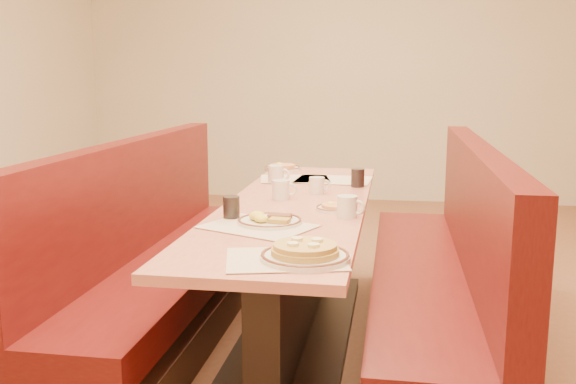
% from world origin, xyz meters
% --- Properties ---
extents(ground, '(8.00, 8.00, 0.00)m').
position_xyz_m(ground, '(0.00, 0.00, 0.00)').
color(ground, '#9E6647').
rests_on(ground, ground).
extents(diner_table, '(0.70, 2.50, 0.75)m').
position_xyz_m(diner_table, '(0.00, 0.00, 0.37)').
color(diner_table, black).
rests_on(diner_table, ground).
extents(booth_left, '(0.55, 2.50, 1.05)m').
position_xyz_m(booth_left, '(-0.73, 0.00, 0.36)').
color(booth_left, '#4C3326').
rests_on(booth_left, ground).
extents(booth_right, '(0.55, 2.50, 1.05)m').
position_xyz_m(booth_right, '(0.73, 0.00, 0.36)').
color(booth_right, '#4C3326').
rests_on(booth_right, ground).
extents(placemat_near_left, '(0.53, 0.48, 0.00)m').
position_xyz_m(placemat_near_left, '(-0.08, -0.55, 0.75)').
color(placemat_near_left, beige).
rests_on(placemat_near_left, diner_table).
extents(placemat_near_right, '(0.48, 0.40, 0.00)m').
position_xyz_m(placemat_near_right, '(0.12, -1.01, 0.75)').
color(placemat_near_right, beige).
rests_on(placemat_near_right, diner_table).
extents(placemat_far_left, '(0.47, 0.39, 0.00)m').
position_xyz_m(placemat_far_left, '(-0.12, 0.73, 0.75)').
color(placemat_far_left, beige).
rests_on(placemat_far_left, diner_table).
extents(placemat_far_right, '(0.47, 0.36, 0.00)m').
position_xyz_m(placemat_far_right, '(0.12, 0.73, 0.75)').
color(placemat_far_right, beige).
rests_on(placemat_far_right, diner_table).
extents(pancake_plate, '(0.32, 0.32, 0.07)m').
position_xyz_m(pancake_plate, '(0.19, -1.00, 0.77)').
color(pancake_plate, silver).
rests_on(pancake_plate, diner_table).
extents(eggs_plate, '(0.28, 0.28, 0.06)m').
position_xyz_m(eggs_plate, '(-0.04, -0.48, 0.77)').
color(eggs_plate, silver).
rests_on(eggs_plate, diner_table).
extents(extra_plate_mid, '(0.19, 0.19, 0.04)m').
position_xyz_m(extra_plate_mid, '(0.21, -0.15, 0.76)').
color(extra_plate_mid, silver).
rests_on(extra_plate_mid, diner_table).
extents(extra_plate_far, '(0.24, 0.24, 0.05)m').
position_xyz_m(extra_plate_far, '(-0.26, 1.10, 0.77)').
color(extra_plate_far, silver).
rests_on(extra_plate_far, diner_table).
extents(coffee_mug_a, '(0.13, 0.09, 0.10)m').
position_xyz_m(coffee_mug_a, '(0.28, -0.29, 0.80)').
color(coffee_mug_a, silver).
rests_on(coffee_mug_a, diner_table).
extents(coffee_mug_b, '(0.13, 0.09, 0.10)m').
position_xyz_m(coffee_mug_b, '(-0.09, 0.09, 0.80)').
color(coffee_mug_b, silver).
rests_on(coffee_mug_b, diner_table).
extents(coffee_mug_c, '(0.12, 0.08, 0.09)m').
position_xyz_m(coffee_mug_c, '(0.08, 0.28, 0.80)').
color(coffee_mug_c, silver).
rests_on(coffee_mug_c, diner_table).
extents(coffee_mug_d, '(0.14, 0.10, 0.10)m').
position_xyz_m(coffee_mug_d, '(-0.21, 0.59, 0.80)').
color(coffee_mug_d, silver).
rests_on(coffee_mug_d, diner_table).
extents(soda_tumbler_near, '(0.08, 0.08, 0.10)m').
position_xyz_m(soda_tumbler_near, '(-0.23, -0.41, 0.80)').
color(soda_tumbler_near, black).
rests_on(soda_tumbler_near, diner_table).
extents(soda_tumbler_mid, '(0.08, 0.08, 0.11)m').
position_xyz_m(soda_tumbler_mid, '(0.28, 0.52, 0.80)').
color(soda_tumbler_mid, black).
rests_on(soda_tumbler_mid, diner_table).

